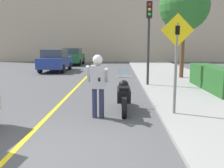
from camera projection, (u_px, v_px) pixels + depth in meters
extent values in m
plane|color=#4C4C4F|center=(42.00, 155.00, 4.69)|extent=(80.00, 80.00, 0.00)
cube|color=gray|center=(217.00, 104.00, 8.50)|extent=(4.40, 44.00, 0.10)
cube|color=yellow|center=(71.00, 93.00, 10.62)|extent=(0.12, 36.00, 0.01)
cube|color=#B2A38E|center=(107.00, 24.00, 29.66)|extent=(28.00, 1.20, 8.83)
cylinder|color=black|center=(124.00, 107.00, 7.02)|extent=(0.14, 0.60, 0.60)
cylinder|color=black|center=(123.00, 96.00, 8.53)|extent=(0.14, 0.60, 0.60)
cube|color=black|center=(124.00, 94.00, 7.74)|extent=(0.40, 1.05, 0.36)
sphere|color=black|center=(124.00, 85.00, 7.84)|extent=(0.32, 0.32, 0.32)
cube|color=black|center=(124.00, 88.00, 7.47)|extent=(0.28, 0.48, 0.10)
cylinder|color=silver|center=(123.00, 77.00, 8.18)|extent=(0.62, 0.03, 0.03)
cube|color=silver|center=(123.00, 73.00, 8.23)|extent=(0.36, 0.12, 0.31)
cylinder|color=#282D4C|center=(94.00, 103.00, 7.02)|extent=(0.14, 0.14, 0.84)
cylinder|color=#282D4C|center=(102.00, 103.00, 7.02)|extent=(0.14, 0.14, 0.84)
cube|color=#B7B7BC|center=(98.00, 77.00, 6.90)|extent=(0.40, 0.22, 0.64)
cylinder|color=#B7B7BC|center=(88.00, 74.00, 6.79)|extent=(0.09, 0.39, 0.50)
cylinder|color=#B7B7BC|center=(107.00, 75.00, 6.77)|extent=(0.09, 0.45, 0.45)
sphere|color=tan|center=(98.00, 62.00, 6.83)|extent=(0.23, 0.23, 0.23)
sphere|color=white|center=(98.00, 60.00, 6.83)|extent=(0.27, 0.27, 0.27)
cube|color=black|center=(99.00, 80.00, 6.63)|extent=(0.06, 0.05, 0.11)
cylinder|color=slate|center=(176.00, 69.00, 6.97)|extent=(0.08, 0.08, 2.53)
cube|color=yellow|center=(177.00, 30.00, 6.78)|extent=(0.91, 0.02, 0.91)
cube|color=black|center=(178.00, 30.00, 6.77)|extent=(0.12, 0.01, 0.24)
cylinder|color=#2D2D30|center=(148.00, 44.00, 11.94)|extent=(0.12, 0.12, 3.94)
cube|color=black|center=(149.00, 10.00, 11.67)|extent=(0.26, 0.22, 0.76)
sphere|color=red|center=(150.00, 4.00, 11.51)|extent=(0.14, 0.14, 0.14)
sphere|color=gold|center=(150.00, 9.00, 11.55)|extent=(0.14, 0.14, 0.14)
sphere|color=green|center=(149.00, 14.00, 11.58)|extent=(0.14, 0.14, 0.14)
cube|color=#235623|center=(214.00, 78.00, 10.88)|extent=(0.90, 4.17, 1.00)
cylinder|color=brown|center=(182.00, 51.00, 14.65)|extent=(0.24, 0.24, 3.13)
sphere|color=#2D6B2D|center=(184.00, 6.00, 14.24)|extent=(2.88, 2.88, 2.88)
cylinder|color=black|center=(50.00, 66.00, 20.49)|extent=(0.22, 0.64, 0.64)
cylinder|color=black|center=(70.00, 66.00, 20.45)|extent=(0.22, 0.64, 0.64)
cylinder|color=black|center=(40.00, 69.00, 17.92)|extent=(0.22, 0.64, 0.64)
cylinder|color=black|center=(63.00, 69.00, 17.88)|extent=(0.22, 0.64, 0.64)
cube|color=navy|center=(56.00, 62.00, 19.12)|extent=(1.80, 4.20, 0.76)
cube|color=#38424C|center=(55.00, 53.00, 18.85)|extent=(1.58, 2.18, 0.60)
cylinder|color=black|center=(68.00, 61.00, 26.44)|extent=(0.22, 0.64, 0.64)
cylinder|color=black|center=(83.00, 61.00, 26.39)|extent=(0.22, 0.64, 0.64)
cylinder|color=black|center=(62.00, 63.00, 23.87)|extent=(0.22, 0.64, 0.64)
cylinder|color=black|center=(79.00, 63.00, 23.82)|extent=(0.22, 0.64, 0.64)
cube|color=#1E6033|center=(73.00, 58.00, 25.07)|extent=(1.80, 4.20, 0.76)
cube|color=#38424C|center=(73.00, 51.00, 24.80)|extent=(1.58, 2.18, 0.60)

